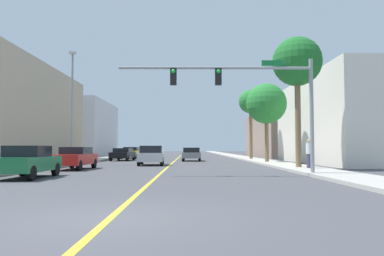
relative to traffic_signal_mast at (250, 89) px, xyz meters
name	(u,v)px	position (x,y,z in m)	size (l,w,h in m)	color
ground	(178,158)	(-4.56, 31.04, -4.34)	(192.00, 192.00, 0.00)	#47474C
sidewalk_left	(114,157)	(-13.15, 31.04, -4.26)	(2.67, 168.00, 0.15)	#B2ADA3
sidewalk_right	(242,157)	(4.03, 31.04, -4.26)	(2.67, 168.00, 0.15)	#B2ADA3
lane_marking_center	(178,158)	(-4.56, 31.04, -4.33)	(0.16, 144.00, 0.01)	yellow
building_left_far	(74,129)	(-21.67, 40.91, 0.01)	(10.89, 16.51, 8.70)	silver
building_right_near	(365,121)	(12.79, 14.57, -0.54)	(11.37, 18.19, 7.60)	silver
building_right_far	(303,134)	(14.26, 37.26, -0.94)	(14.30, 20.41, 6.79)	gray
traffic_signal_mast	(250,89)	(0.00, 0.00, 0.00)	(9.76, 0.36, 5.69)	gray
street_lamp	(72,102)	(-12.32, 10.62, 0.68)	(0.56, 0.28, 8.88)	gray
palm_near	(297,63)	(3.95, 5.20, 2.52)	(3.18, 3.18, 8.39)	brown
palm_mid	(266,104)	(3.82, 14.16, 0.93)	(3.59, 3.59, 6.94)	brown
palm_far	(251,103)	(3.93, 23.12, 2.15)	(2.71, 2.71, 7.82)	brown
car_black	(123,154)	(-10.16, 21.10, -3.62)	(2.06, 4.66, 1.32)	black
car_yellow	(131,153)	(-10.38, 27.95, -3.58)	(2.05, 4.09, 1.46)	gold
car_red	(76,158)	(-10.27, 5.18, -3.59)	(1.78, 4.31, 1.41)	red
car_green	(27,162)	(-10.38, -1.53, -3.59)	(1.83, 3.89, 1.47)	#196638
car_silver	(151,155)	(-6.03, 10.70, -3.56)	(2.09, 4.08, 1.53)	#BCBCC1
car_gray	(191,154)	(-2.82, 19.77, -3.61)	(1.93, 4.03, 1.38)	slate
pedestrian	(309,153)	(4.22, 3.91, -3.31)	(0.38, 0.38, 1.75)	#3F3859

